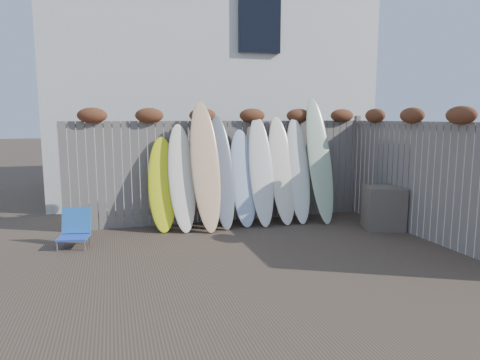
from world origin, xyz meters
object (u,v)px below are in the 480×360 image
object	(u,v)px
wooden_crate	(384,208)
surfboard_0	(163,184)
beach_chair	(75,229)
lattice_panel	(397,184)

from	to	relation	value
wooden_crate	surfboard_0	distance (m)	4.12
beach_chair	surfboard_0	bearing A→B (deg)	22.05
lattice_panel	surfboard_0	world-z (taller)	surfboard_0
beach_chair	lattice_panel	size ratio (longest dim) A/B	0.37
wooden_crate	surfboard_0	size ratio (longest dim) A/B	0.45
surfboard_0	lattice_panel	bearing A→B (deg)	-7.68
wooden_crate	lattice_panel	world-z (taller)	lattice_panel
beach_chair	wooden_crate	xyz separation A→B (m)	(5.42, -0.52, 0.12)
lattice_panel	surfboard_0	xyz separation A→B (m)	(-4.31, 0.98, 0.04)
wooden_crate	surfboard_0	bearing A→B (deg)	164.08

